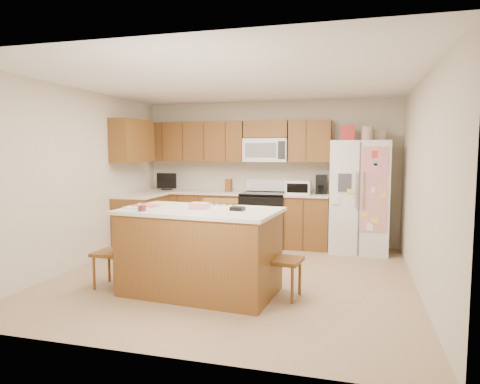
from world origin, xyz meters
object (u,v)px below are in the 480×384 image
(refrigerator, at_px, (359,195))
(island, at_px, (200,251))
(stove, at_px, (264,218))
(windsor_chair_back, at_px, (223,240))
(windsor_chair_right, at_px, (282,259))
(windsor_chair_left, at_px, (113,252))

(refrigerator, relative_size, island, 1.09)
(stove, bearing_deg, windsor_chair_back, -92.83)
(island, bearing_deg, windsor_chair_right, 4.64)
(island, relative_size, windsor_chair_back, 1.77)
(stove, xyz_separation_m, refrigerator, (1.57, -0.06, 0.45))
(stove, relative_size, island, 0.61)
(island, distance_m, windsor_chair_right, 0.94)
(stove, height_order, refrigerator, refrigerator)
(stove, xyz_separation_m, windsor_chair_right, (0.74, -2.56, -0.04))
(stove, height_order, windsor_chair_left, stove)
(stove, xyz_separation_m, windsor_chair_back, (-0.10, -2.05, 0.02))
(stove, relative_size, refrigerator, 0.55)
(stove, distance_m, windsor_chair_back, 2.06)
(island, bearing_deg, stove, 85.69)
(stove, xyz_separation_m, island, (-0.20, -2.63, 0.02))
(refrigerator, bearing_deg, windsor_chair_back, -130.03)
(refrigerator, relative_size, windsor_chair_back, 1.94)
(stove, distance_m, windsor_chair_left, 3.01)
(island, height_order, windsor_chair_back, island)
(refrigerator, distance_m, windsor_chair_back, 2.63)
(stove, distance_m, island, 2.64)
(refrigerator, xyz_separation_m, windsor_chair_left, (-2.86, -2.65, -0.50))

